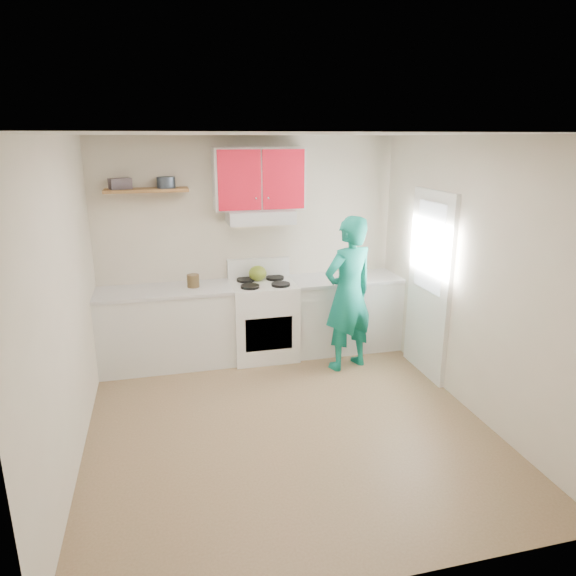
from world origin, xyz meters
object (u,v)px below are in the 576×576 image
object	(u,v)px
tin	(166,182)
kettle	(258,273)
stove	(263,320)
crock	(193,282)
person	(348,294)

from	to	relation	value
tin	kettle	bearing A→B (deg)	-2.50
tin	kettle	xyz separation A→B (m)	(1.00, -0.04, -1.09)
stove	kettle	distance (m)	0.57
kettle	crock	bearing A→B (deg)	-166.35
kettle	person	size ratio (longest dim) A/B	0.12
stove	crock	bearing A→B (deg)	177.38
kettle	person	bearing A→B (deg)	-29.25
crock	person	size ratio (longest dim) A/B	0.10
kettle	stove	bearing A→B (deg)	-65.92
tin	person	bearing A→B (deg)	-20.48
tin	crock	distance (m)	1.15
crock	kettle	bearing A→B (deg)	6.57
stove	tin	distance (m)	1.95
tin	crock	world-z (taller)	tin
crock	person	distance (m)	1.78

